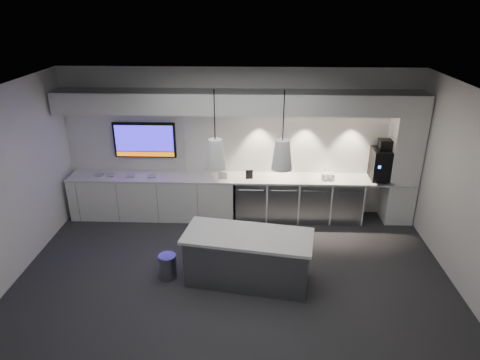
{
  "coord_description": "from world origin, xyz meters",
  "views": [
    {
      "loc": [
        0.32,
        -5.68,
        4.18
      ],
      "look_at": [
        0.07,
        1.1,
        1.29
      ],
      "focal_mm": 32.0,
      "sensor_mm": 36.0,
      "label": 1
    }
  ],
  "objects_px": {
    "island": "(248,258)",
    "bin": "(168,266)",
    "wall_tv": "(145,140)",
    "coffee_machine": "(383,163)"
  },
  "relations": [
    {
      "from": "bin",
      "to": "island",
      "type": "bearing_deg",
      "value": -2.21
    },
    {
      "from": "island",
      "to": "bin",
      "type": "relative_size",
      "value": 5.2
    },
    {
      "from": "bin",
      "to": "wall_tv",
      "type": "bearing_deg",
      "value": 109.38
    },
    {
      "from": "wall_tv",
      "to": "island",
      "type": "distance_m",
      "value": 3.42
    },
    {
      "from": "wall_tv",
      "to": "coffee_machine",
      "type": "bearing_deg",
      "value": -2.99
    },
    {
      "from": "wall_tv",
      "to": "coffee_machine",
      "type": "relative_size",
      "value": 1.56
    },
    {
      "from": "wall_tv",
      "to": "island",
      "type": "height_order",
      "value": "wall_tv"
    },
    {
      "from": "island",
      "to": "coffee_machine",
      "type": "distance_m",
      "value": 3.48
    },
    {
      "from": "bin",
      "to": "coffee_machine",
      "type": "height_order",
      "value": "coffee_machine"
    },
    {
      "from": "wall_tv",
      "to": "island",
      "type": "bearing_deg",
      "value": -48.78
    }
  ]
}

